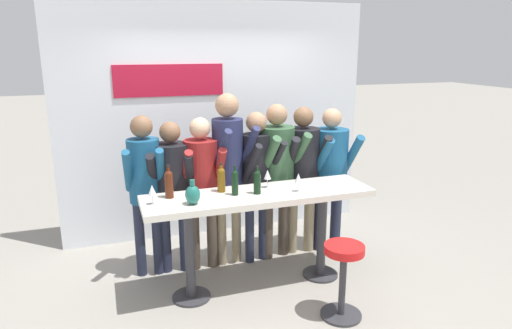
{
  "coord_description": "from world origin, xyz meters",
  "views": [
    {
      "loc": [
        -1.34,
        -3.82,
        2.3
      ],
      "look_at": [
        0.0,
        0.09,
        1.22
      ],
      "focal_mm": 32.0,
      "sensor_mm": 36.0,
      "label": 1
    }
  ],
  "objects_px": {
    "person_left": "(172,182)",
    "wine_glass_0": "(152,191)",
    "wine_bottle_0": "(221,178)",
    "wine_glass_1": "(298,179)",
    "person_rightmost": "(331,165)",
    "person_far_left": "(145,178)",
    "person_center_left": "(202,178)",
    "tasting_table": "(259,209)",
    "wine_glass_2": "(267,175)",
    "person_center_right": "(257,170)",
    "wine_bottle_2": "(169,183)",
    "wine_bottle_3": "(235,181)",
    "bar_stool": "(343,270)",
    "decorative_vase": "(193,194)",
    "wine_bottle_1": "(257,181)",
    "person_far_right": "(302,165)",
    "person_right": "(277,165)",
    "person_center": "(228,159)"
  },
  "relations": [
    {
      "from": "person_left",
      "to": "wine_glass_0",
      "type": "height_order",
      "value": "person_left"
    },
    {
      "from": "wine_bottle_0",
      "to": "wine_glass_1",
      "type": "distance_m",
      "value": 0.72
    },
    {
      "from": "person_rightmost",
      "to": "wine_bottle_0",
      "type": "xyz_separation_m",
      "value": [
        -1.37,
        -0.42,
        0.09
      ]
    },
    {
      "from": "wine_bottle_0",
      "to": "wine_glass_1",
      "type": "height_order",
      "value": "wine_bottle_0"
    },
    {
      "from": "person_far_left",
      "to": "person_center_left",
      "type": "distance_m",
      "value": 0.56
    },
    {
      "from": "person_far_left",
      "to": "wine_glass_0",
      "type": "xyz_separation_m",
      "value": [
        0.01,
        -0.6,
        0.06
      ]
    },
    {
      "from": "tasting_table",
      "to": "wine_glass_2",
      "type": "distance_m",
      "value": 0.34
    },
    {
      "from": "person_center_right",
      "to": "wine_glass_2",
      "type": "bearing_deg",
      "value": -105.66
    },
    {
      "from": "wine_glass_1",
      "to": "wine_bottle_2",
      "type": "bearing_deg",
      "value": 169.67
    },
    {
      "from": "wine_bottle_2",
      "to": "wine_glass_2",
      "type": "bearing_deg",
      "value": -0.11
    },
    {
      "from": "person_left",
      "to": "person_rightmost",
      "type": "distance_m",
      "value": 1.76
    },
    {
      "from": "wine_bottle_2",
      "to": "wine_bottle_3",
      "type": "xyz_separation_m",
      "value": [
        0.58,
        -0.12,
        -0.01
      ]
    },
    {
      "from": "bar_stool",
      "to": "wine_glass_2",
      "type": "height_order",
      "value": "wine_glass_2"
    },
    {
      "from": "wine_glass_0",
      "to": "decorative_vase",
      "type": "distance_m",
      "value": 0.35
    },
    {
      "from": "bar_stool",
      "to": "decorative_vase",
      "type": "relative_size",
      "value": 3.05
    },
    {
      "from": "bar_stool",
      "to": "wine_bottle_1",
      "type": "bearing_deg",
      "value": 127.77
    },
    {
      "from": "person_rightmost",
      "to": "decorative_vase",
      "type": "height_order",
      "value": "person_rightmost"
    },
    {
      "from": "person_rightmost",
      "to": "wine_glass_1",
      "type": "bearing_deg",
      "value": -138.68
    },
    {
      "from": "person_far_right",
      "to": "wine_glass_1",
      "type": "xyz_separation_m",
      "value": [
        -0.36,
        -0.68,
        0.06
      ]
    },
    {
      "from": "person_center_right",
      "to": "wine_glass_1",
      "type": "height_order",
      "value": "person_center_right"
    },
    {
      "from": "tasting_table",
      "to": "wine_glass_1",
      "type": "bearing_deg",
      "value": -13.8
    },
    {
      "from": "wine_bottle_3",
      "to": "wine_glass_1",
      "type": "distance_m",
      "value": 0.6
    },
    {
      "from": "person_right",
      "to": "person_left",
      "type": "bearing_deg",
      "value": 169.6
    },
    {
      "from": "bar_stool",
      "to": "person_far_right",
      "type": "xyz_separation_m",
      "value": [
        0.2,
        1.31,
        0.59
      ]
    },
    {
      "from": "wine_bottle_0",
      "to": "wine_glass_2",
      "type": "distance_m",
      "value": 0.45
    },
    {
      "from": "person_rightmost",
      "to": "person_far_left",
      "type": "bearing_deg",
      "value": 176.85
    },
    {
      "from": "wine_bottle_0",
      "to": "person_center_left",
      "type": "bearing_deg",
      "value": 103.27
    },
    {
      "from": "wine_glass_0",
      "to": "person_far_left",
      "type": "bearing_deg",
      "value": 90.61
    },
    {
      "from": "person_right",
      "to": "wine_bottle_2",
      "type": "bearing_deg",
      "value": -169.35
    },
    {
      "from": "wine_bottle_0",
      "to": "wine_glass_1",
      "type": "xyz_separation_m",
      "value": [
        0.68,
        -0.23,
        -0.0
      ]
    },
    {
      "from": "wine_bottle_0",
      "to": "person_right",
      "type": "bearing_deg",
      "value": 30.58
    },
    {
      "from": "person_left",
      "to": "person_right",
      "type": "distance_m",
      "value": 1.12
    },
    {
      "from": "bar_stool",
      "to": "person_right",
      "type": "distance_m",
      "value": 1.43
    },
    {
      "from": "person_right",
      "to": "wine_bottle_2",
      "type": "xyz_separation_m",
      "value": [
        -1.21,
        -0.45,
        0.05
      ]
    },
    {
      "from": "bar_stool",
      "to": "person_rightmost",
      "type": "relative_size",
      "value": 0.41
    },
    {
      "from": "tasting_table",
      "to": "wine_glass_2",
      "type": "height_order",
      "value": "wine_glass_2"
    },
    {
      "from": "person_right",
      "to": "wine_glass_2",
      "type": "distance_m",
      "value": 0.53
    },
    {
      "from": "tasting_table",
      "to": "wine_bottle_2",
      "type": "height_order",
      "value": "wine_bottle_2"
    },
    {
      "from": "person_far_right",
      "to": "wine_bottle_3",
      "type": "height_order",
      "value": "person_far_right"
    },
    {
      "from": "person_center_left",
      "to": "person_right",
      "type": "distance_m",
      "value": 0.83
    },
    {
      "from": "person_center_right",
      "to": "person_right",
      "type": "height_order",
      "value": "person_right"
    },
    {
      "from": "wine_glass_0",
      "to": "person_rightmost",
      "type": "bearing_deg",
      "value": 15.88
    },
    {
      "from": "bar_stool",
      "to": "person_center_right",
      "type": "height_order",
      "value": "person_center_right"
    },
    {
      "from": "tasting_table",
      "to": "person_far_right",
      "type": "height_order",
      "value": "person_far_right"
    },
    {
      "from": "tasting_table",
      "to": "person_center",
      "type": "distance_m",
      "value": 0.7
    },
    {
      "from": "person_far_left",
      "to": "person_center_right",
      "type": "bearing_deg",
      "value": 2.32
    },
    {
      "from": "person_right",
      "to": "wine_bottle_3",
      "type": "height_order",
      "value": "person_right"
    },
    {
      "from": "tasting_table",
      "to": "person_center_right",
      "type": "relative_size",
      "value": 1.32
    },
    {
      "from": "person_far_left",
      "to": "wine_glass_1",
      "type": "height_order",
      "value": "person_far_left"
    },
    {
      "from": "wine_bottle_2",
      "to": "wine_glass_2",
      "type": "xyz_separation_m",
      "value": [
        0.94,
        -0.0,
        -0.02
      ]
    }
  ]
}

